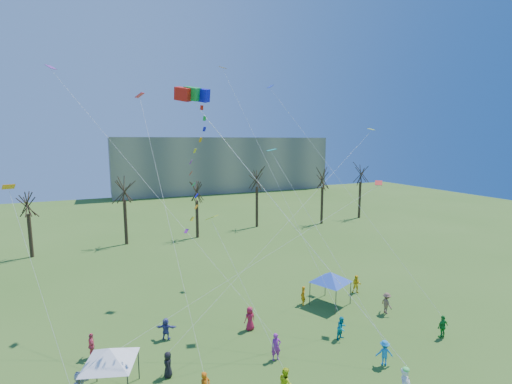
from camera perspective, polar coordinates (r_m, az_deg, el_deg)
name	(u,v)px	position (r m, az deg, el deg)	size (l,w,h in m)	color
distant_building	(223,164)	(102.44, -5.31, 4.47)	(60.00, 14.00, 15.00)	gray
bare_tree_row	(218,189)	(54.10, -6.11, 0.49)	(68.68, 8.57, 10.42)	black
big_box_kite	(201,171)	(21.60, -8.86, 3.41)	(5.58, 5.65, 19.15)	red
canopy_tent_white	(110,355)	(23.18, -22.36, -23.02)	(3.59, 3.59, 2.83)	#3F3F44
canopy_tent_blue	(331,277)	(32.32, 11.87, -13.18)	(3.56, 3.56, 2.93)	#3F3F44
festival_crowd	(271,338)	(26.27, 2.34, -22.28)	(25.13, 10.54, 1.81)	red
small_kites_aloft	(234,146)	(28.26, -3.47, 7.41)	(29.80, 17.23, 29.51)	orange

